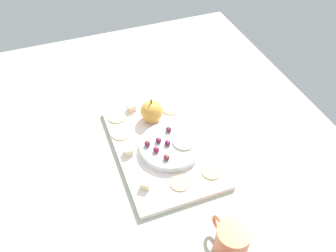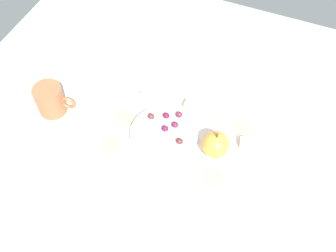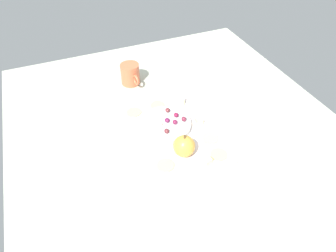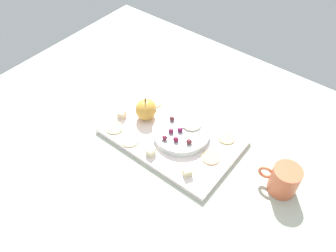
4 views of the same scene
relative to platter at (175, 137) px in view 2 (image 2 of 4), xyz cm
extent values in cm
cube|color=#B0B7A3|center=(-2.26, -2.85, -2.34)|extent=(125.75, 105.83, 3.11)
cube|color=silver|center=(0.00, 0.00, 0.00)|extent=(37.90, 24.38, 1.56)
cylinder|color=silver|center=(2.21, 1.45, 1.84)|extent=(16.26, 16.26, 2.11)
sphere|color=gold|center=(-10.31, 0.65, 3.99)|extent=(6.43, 6.43, 6.43)
cylinder|color=brown|center=(-10.31, 0.65, 7.81)|extent=(0.50, 0.50, 1.20)
cube|color=beige|center=(-16.22, -3.79, 1.86)|extent=(2.61, 2.61, 2.16)
cube|color=beige|center=(-0.16, -9.35, 1.86)|extent=(2.28, 2.28, 2.16)
cube|color=beige|center=(11.51, -8.42, 1.86)|extent=(2.97, 2.97, 2.16)
cylinder|color=#DFB87E|center=(13.41, -0.25, 0.98)|extent=(5.04, 5.04, 0.40)
cylinder|color=#D9C289|center=(-7.82, -9.37, 0.98)|extent=(5.04, 5.04, 0.40)
cylinder|color=#D3C47F|center=(13.01, 8.46, 0.98)|extent=(5.04, 5.04, 0.40)
cylinder|color=#D7C382|center=(-14.64, -8.65, 0.98)|extent=(5.04, 5.04, 0.40)
cylinder|color=#DAC184|center=(-12.47, 7.24, 0.98)|extent=(5.04, 5.04, 0.40)
ellipsoid|color=#691943|center=(2.26, 0.72, 3.58)|extent=(1.71, 1.53, 1.37)
ellipsoid|color=maroon|center=(-2.13, 2.75, 3.62)|extent=(1.71, 1.53, 1.45)
ellipsoid|color=maroon|center=(0.69, -4.31, 3.68)|extent=(1.71, 1.53, 1.57)
ellipsoid|color=maroon|center=(6.76, -1.25, 3.61)|extent=(1.71, 1.53, 1.44)
ellipsoid|color=maroon|center=(3.46, -2.42, 3.63)|extent=(1.71, 1.53, 1.48)
ellipsoid|color=maroon|center=(0.51, -1.19, 3.59)|extent=(1.71, 1.53, 1.40)
cylinder|color=beige|center=(3.13, 5.00, 3.19)|extent=(5.78, 5.78, 0.60)
cylinder|color=#D86540|center=(32.42, 3.57, 3.23)|extent=(7.11, 7.11, 8.01)
torus|color=#D86540|center=(27.74, 2.76, 3.23)|extent=(4.08, 1.47, 4.00)
camera|label=1|loc=(60.82, -21.25, 71.83)|focal=38.07mm
camera|label=2|loc=(-18.48, 48.48, 79.41)|focal=41.50mm
camera|label=3|loc=(-63.49, 27.51, 66.70)|focal=32.38mm
camera|label=4|loc=(38.49, -50.69, 72.98)|focal=35.77mm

